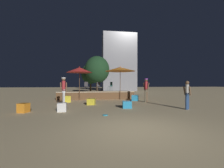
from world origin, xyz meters
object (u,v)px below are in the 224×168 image
object	(u,v)px
cube_seat_3	(127,105)
bistro_chair_0	(111,85)
cube_seat_1	(67,99)
bistro_chair_2	(98,85)
person_2	(146,88)
background_tree_0	(91,74)
cube_seat_0	(91,102)
patio_umbrella_1	(120,69)
person_1	(64,89)
cube_seat_4	(24,108)
cube_seat_2	(135,98)
cube_seat_5	(62,107)
patio_umbrella_0	(79,70)
background_tree_1	(97,70)
person_0	(187,94)
bistro_chair_1	(86,85)
frisbee_disc	(105,115)

from	to	relation	value
cube_seat_3	bistro_chair_0	distance (m)	6.48
cube_seat_1	bistro_chair_2	xyz separation A→B (m)	(2.71, 3.27, 1.04)
person_2	background_tree_0	distance (m)	14.86
cube_seat_0	cube_seat_3	xyz separation A→B (m)	(2.09, -1.76, -0.00)
patio_umbrella_1	person_1	xyz separation A→B (m)	(-4.55, -3.27, -1.71)
cube_seat_4	person_2	size ratio (longest dim) A/B	0.29
background_tree_0	patio_umbrella_1	bearing A→B (deg)	-77.72
cube_seat_2	bistro_chair_2	xyz separation A→B (m)	(-2.98, 3.11, 1.05)
cube_seat_5	bistro_chair_0	bearing A→B (deg)	62.60
patio_umbrella_0	person_2	world-z (taller)	patio_umbrella_0
patio_umbrella_1	bistro_chair_2	bearing A→B (deg)	134.04
cube_seat_2	cube_seat_3	size ratio (longest dim) A/B	1.22
bistro_chair_0	bistro_chair_2	world-z (taller)	same
person_2	background_tree_1	world-z (taller)	background_tree_1
person_0	bistro_chair_2	world-z (taller)	bistro_chair_2
cube_seat_4	person_0	bearing A→B (deg)	-3.08
cube_seat_1	person_1	bearing A→B (deg)	-88.05
person_0	person_1	size ratio (longest dim) A/B	0.86
cube_seat_3	bistro_chair_1	distance (m)	6.78
cube_seat_2	cube_seat_5	bearing A→B (deg)	-141.13
cube_seat_2	person_2	bearing A→B (deg)	-66.64
bistro_chair_2	bistro_chair_0	bearing A→B (deg)	141.95
cube_seat_4	person_2	xyz separation A→B (m)	(7.77, 3.06, 0.86)
cube_seat_1	bistro_chair_0	world-z (taller)	bistro_chair_0
person_1	background_tree_1	bearing A→B (deg)	-35.58
cube_seat_0	person_1	bearing A→B (deg)	-174.73
bistro_chair_2	cube_seat_4	bearing A→B (deg)	41.89
patio_umbrella_0	bistro_chair_0	world-z (taller)	patio_umbrella_0
cube_seat_4	background_tree_1	world-z (taller)	background_tree_1
person_1	bistro_chair_1	bearing A→B (deg)	-39.22
patio_umbrella_0	bistro_chair_1	distance (m)	2.03
cube_seat_0	bistro_chair_2	bearing A→B (deg)	80.94
cube_seat_2	bistro_chair_2	world-z (taller)	bistro_chair_2
bistro_chair_1	background_tree_1	distance (m)	8.05
frisbee_disc	background_tree_0	xyz separation A→B (m)	(-0.41, 18.55, 3.12)
patio_umbrella_1	person_1	size ratio (longest dim) A/B	1.63
cube_seat_1	bistro_chair_0	size ratio (longest dim) A/B	0.74
cube_seat_5	cube_seat_4	bearing A→B (deg)	178.79
frisbee_disc	cube_seat_1	bearing A→B (deg)	114.21
person_0	person_1	distance (m)	7.64
cube_seat_2	person_0	xyz separation A→B (m)	(1.56, -4.75, 0.62)
cube_seat_5	bistro_chair_2	world-z (taller)	bistro_chair_2
cube_seat_4	person_1	distance (m)	2.82
bistro_chair_2	background_tree_0	distance (m)	9.99
cube_seat_5	person_2	world-z (taller)	person_2
bistro_chair_2	cube_seat_0	bearing A→B (deg)	62.82
background_tree_1	patio_umbrella_0	bearing A→B (deg)	-103.15
person_1	patio_umbrella_0	bearing A→B (deg)	-36.46
cube_seat_2	bistro_chair_1	xyz separation A→B (m)	(-4.20, 2.49, 1.05)
cube_seat_5	background_tree_1	distance (m)	14.99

